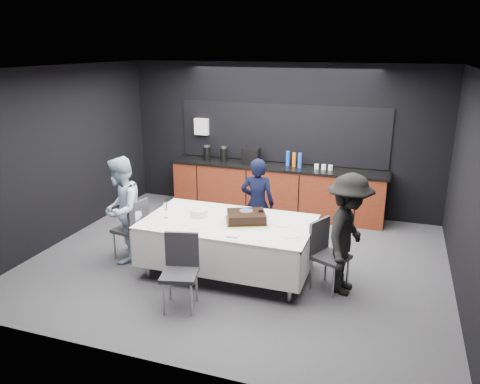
# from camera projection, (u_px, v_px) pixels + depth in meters

# --- Properties ---
(ground) EXTENTS (6.00, 6.00, 0.00)m
(ground) POSITION_uv_depth(u_px,v_px,m) (238.00, 260.00, 7.02)
(ground) COLOR #48474C
(ground) RESTS_ON ground
(room_shell) EXTENTS (6.04, 5.04, 2.82)m
(room_shell) POSITION_uv_depth(u_px,v_px,m) (238.00, 138.00, 6.46)
(room_shell) COLOR white
(room_shell) RESTS_ON ground
(kitchenette) EXTENTS (4.10, 0.64, 2.05)m
(kitchenette) POSITION_uv_depth(u_px,v_px,m) (275.00, 186.00, 8.86)
(kitchenette) COLOR #591D0E
(kitchenette) RESTS_ON ground
(party_table) EXTENTS (2.32, 1.32, 0.78)m
(party_table) POSITION_uv_depth(u_px,v_px,m) (228.00, 230.00, 6.47)
(party_table) COLOR #99999E
(party_table) RESTS_ON ground
(cake_assembly) EXTENTS (0.68, 0.63, 0.17)m
(cake_assembly) POSITION_uv_depth(u_px,v_px,m) (246.00, 217.00, 6.39)
(cake_assembly) COLOR gold
(cake_assembly) RESTS_ON party_table
(plate_stack) EXTENTS (0.25, 0.25, 0.10)m
(plate_stack) POSITION_uv_depth(u_px,v_px,m) (199.00, 213.00, 6.60)
(plate_stack) COLOR white
(plate_stack) RESTS_ON party_table
(loose_plate_near) EXTENTS (0.21, 0.21, 0.01)m
(loose_plate_near) POSITION_uv_depth(u_px,v_px,m) (195.00, 227.00, 6.22)
(loose_plate_near) COLOR white
(loose_plate_near) RESTS_ON party_table
(loose_plate_right_a) EXTENTS (0.22, 0.22, 0.01)m
(loose_plate_right_a) POSITION_uv_depth(u_px,v_px,m) (284.00, 225.00, 6.29)
(loose_plate_right_a) COLOR white
(loose_plate_right_a) RESTS_ON party_table
(loose_plate_right_b) EXTENTS (0.21, 0.21, 0.01)m
(loose_plate_right_b) POSITION_uv_depth(u_px,v_px,m) (290.00, 235.00, 5.93)
(loose_plate_right_b) COLOR white
(loose_plate_right_b) RESTS_ON party_table
(loose_plate_far) EXTENTS (0.21, 0.21, 0.01)m
(loose_plate_far) POSITION_uv_depth(u_px,v_px,m) (238.00, 214.00, 6.69)
(loose_plate_far) COLOR white
(loose_plate_far) RESTS_ON party_table
(fork_pile) EXTENTS (0.16, 0.12, 0.02)m
(fork_pile) POSITION_uv_depth(u_px,v_px,m) (233.00, 236.00, 5.90)
(fork_pile) COLOR white
(fork_pile) RESTS_ON party_table
(champagne_flute) EXTENTS (0.06, 0.06, 0.22)m
(champagne_flute) POSITION_uv_depth(u_px,v_px,m) (165.00, 207.00, 6.50)
(champagne_flute) COLOR white
(champagne_flute) RESTS_ON party_table
(chair_left) EXTENTS (0.49, 0.49, 0.92)m
(chair_left) POSITION_uv_depth(u_px,v_px,m) (134.00, 225.00, 6.95)
(chair_left) COLOR #2D2D32
(chair_left) RESTS_ON ground
(chair_right) EXTENTS (0.56, 0.56, 0.92)m
(chair_right) POSITION_uv_depth(u_px,v_px,m) (326.00, 249.00, 6.12)
(chair_right) COLOR #2D2D32
(chair_right) RESTS_ON ground
(chair_near) EXTENTS (0.51, 0.51, 0.92)m
(chair_near) POSITION_uv_depth(u_px,v_px,m) (181.00, 265.00, 5.68)
(chair_near) COLOR #2D2D32
(chair_near) RESTS_ON ground
(person_center) EXTENTS (0.56, 0.40, 1.45)m
(person_center) POSITION_uv_depth(u_px,v_px,m) (257.00, 204.00, 7.30)
(person_center) COLOR black
(person_center) RESTS_ON ground
(person_left) EXTENTS (0.75, 0.88, 1.58)m
(person_left) POSITION_uv_depth(u_px,v_px,m) (121.00, 210.00, 6.84)
(person_left) COLOR #ACC0D8
(person_left) RESTS_ON ground
(person_right) EXTENTS (0.71, 1.09, 1.59)m
(person_right) POSITION_uv_depth(u_px,v_px,m) (348.00, 235.00, 5.93)
(person_right) COLOR black
(person_right) RESTS_ON ground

